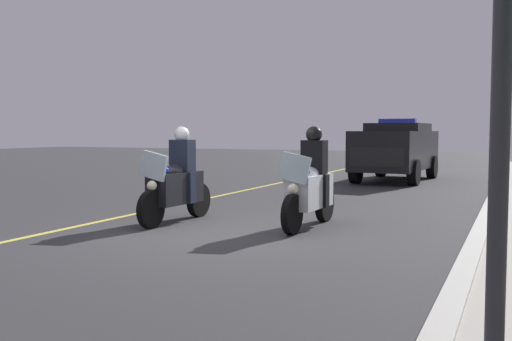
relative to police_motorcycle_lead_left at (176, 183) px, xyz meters
name	(u,v)px	position (x,y,z in m)	size (l,w,h in m)	color
ground_plane	(208,234)	(0.82, 1.11, -0.70)	(80.00, 80.00, 0.00)	#333335
curb_strip	(473,250)	(0.82, 5.08, -0.62)	(48.00, 0.24, 0.15)	#B7B5AD
lane_stripe_center	(89,224)	(0.82, -1.30, -0.70)	(48.00, 0.12, 0.01)	#E0D14C
police_motorcycle_lead_left	(176,183)	(0.00, 0.00, 0.00)	(2.14, 0.59, 1.72)	black
police_motorcycle_lead_right	(310,186)	(-0.44, 2.37, 0.00)	(2.14, 0.59, 1.72)	black
police_suv	(396,148)	(-10.57, 1.88, 0.37)	(4.98, 2.23, 2.05)	black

